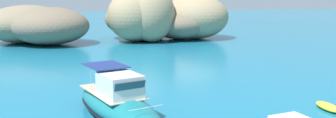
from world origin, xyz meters
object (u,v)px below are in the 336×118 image
(islet_large, at_px, (160,18))
(islet_small, at_px, (34,26))
(motorboat_teal, at_px, (117,103))
(dinghy_tender, at_px, (328,107))

(islet_large, distance_m, islet_small, 23.14)
(islet_large, relative_size, motorboat_teal, 2.50)
(motorboat_teal, bearing_deg, islet_small, 101.74)
(islet_small, relative_size, dinghy_tender, 8.21)
(islet_small, bearing_deg, motorboat_teal, -78.26)
(islet_small, distance_m, dinghy_tender, 53.16)
(islet_large, relative_size, dinghy_tender, 9.91)
(islet_large, xyz_separation_m, islet_small, (-23.10, 0.71, -1.18))
(islet_large, distance_m, dinghy_tender, 46.58)
(islet_small, xyz_separation_m, dinghy_tender, (24.47, -47.11, -2.79))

